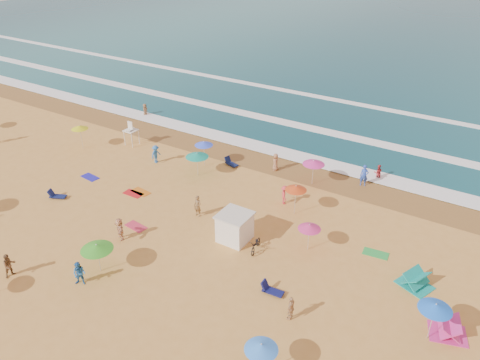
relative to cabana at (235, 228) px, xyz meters
The scene contains 13 objects.
ground 4.73m from the cabana, behind, with size 220.00×220.00×0.00m, color gold.
ocean 83.41m from the cabana, 93.14° to the left, with size 220.00×140.00×0.18m, color #0C4756.
wet_sand 12.67m from the cabana, 111.20° to the left, with size 220.00×220.00×0.00m, color olive.
surf_foam 21.12m from the cabana, 102.51° to the left, with size 200.00×18.70×0.05m.
cabana is the anchor object (origin of this frame).
cabana_roof 1.06m from the cabana, ahead, with size 2.20×2.20×0.12m, color silver.
bicycle 1.99m from the cabana, ahead, with size 0.63×1.80×0.94m, color black.
lifeguard_stand 19.20m from the cabana, 155.21° to the left, with size 1.20×1.20×2.10m, color white, non-canonical shape.
beach_umbrellas 1.87m from the cabana, 152.58° to the right, with size 63.12×25.64×0.79m.
loungers 4.28m from the cabana, 110.53° to the right, with size 53.32×24.72×0.34m.
towels 4.65m from the cabana, 149.60° to the right, with size 44.06×23.92×0.03m.
popup_tents 13.37m from the cabana, ahead, with size 4.95×5.22×1.20m.
beachgoers 6.58m from the cabana, 152.18° to the left, with size 50.65×27.87×2.15m.
Camera 1 is at (19.20, -22.01, 19.96)m, focal length 35.00 mm.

